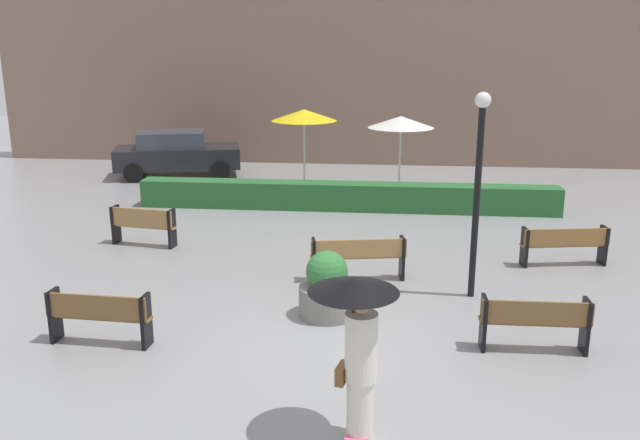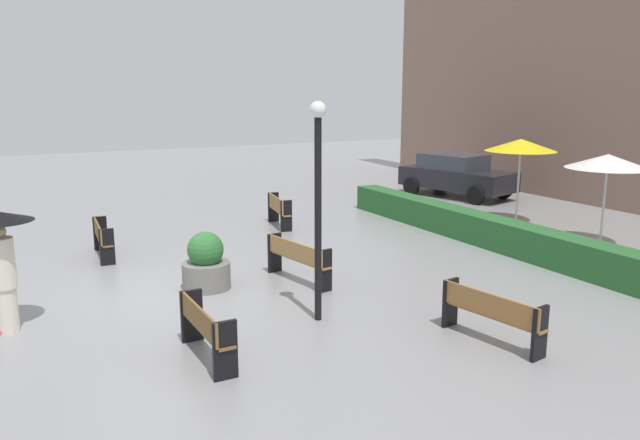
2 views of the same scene
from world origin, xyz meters
The scene contains 13 objects.
ground_plane centered at (0.00, 0.00, 0.00)m, with size 60.00×60.00×0.00m, color gray.
bench_far_left centered at (-4.60, 4.57, 0.53)m, with size 1.57×0.56×0.89m.
bench_near_left centered at (-3.43, -0.50, 0.51)m, with size 1.64×0.41×0.85m.
bench_near_right centered at (3.21, -0.07, 0.51)m, with size 1.64×0.38×0.85m.
bench_mid_center centered at (0.43, 2.76, 0.53)m, with size 1.89×0.65×0.86m.
bench_far_right centered at (4.68, 4.08, 0.50)m, with size 1.84×0.63×0.82m.
pedestrian_with_umbrella centered at (0.64, -2.60, 1.34)m, with size 1.05×1.05×2.00m.
planter_pot centered at (-0.03, 0.97, 0.50)m, with size 0.96×0.96×1.16m.
lamp_post centered at (2.55, 2.15, 2.30)m, with size 0.28×0.28×3.73m.
patio_umbrella_yellow centered at (-1.65, 10.95, 2.33)m, with size 2.04×2.04×2.51m.
patio_umbrella_white centered at (1.33, 10.87, 2.16)m, with size 2.02×2.02×2.35m.
hedge_strip centered at (-0.16, 8.40, 0.38)m, with size 11.60×0.70×0.75m, color #28602D.
parked_car centered at (-6.29, 12.51, 0.82)m, with size 4.50×2.78×1.57m.
Camera 2 is at (11.57, -2.55, 3.91)m, focal length 34.82 mm.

